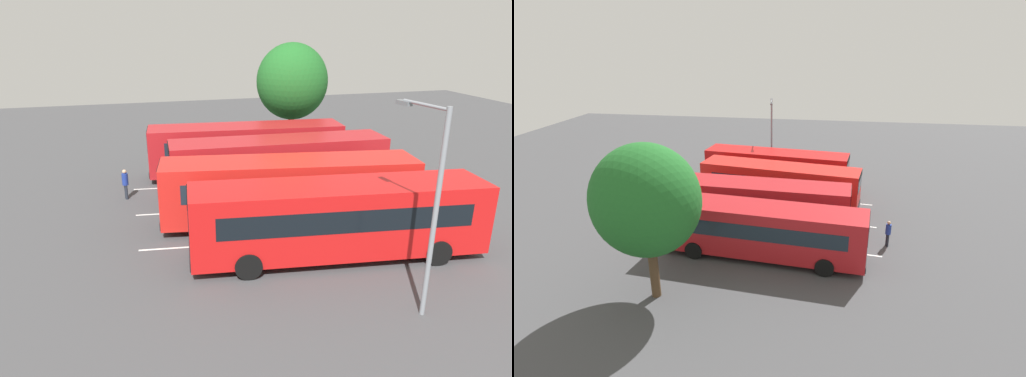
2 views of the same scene
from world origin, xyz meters
TOP-DOWN VIEW (x-y plane):
  - ground_plane at (0.00, 0.00)m, footprint 70.52×70.52m
  - bus_far_left at (0.48, -5.71)m, footprint 11.70×3.52m
  - bus_center_left at (-0.36, -1.92)m, footprint 11.64×3.01m
  - bus_center_right at (0.41, 2.00)m, footprint 11.76×4.16m
  - bus_far_right at (-0.34, 5.67)m, footprint 11.73×3.78m
  - pedestrian at (7.61, -3.29)m, footprint 0.39×0.39m
  - street_lamp at (-1.40, 9.75)m, footprint 0.48×2.22m
  - depot_tree at (-3.97, -10.21)m, footprint 4.98×4.48m
  - lane_stripe_outer_left at (0.00, -3.86)m, footprint 14.46×1.78m
  - lane_stripe_inner_left at (0.00, 0.00)m, footprint 14.46×1.78m
  - lane_stripe_inner_right at (0.00, 3.86)m, footprint 14.46×1.78m

SIDE VIEW (x-z plane):
  - ground_plane at x=0.00m, z-range 0.00..0.00m
  - lane_stripe_outer_left at x=0.00m, z-range 0.00..0.01m
  - lane_stripe_inner_left at x=0.00m, z-range 0.00..0.01m
  - lane_stripe_inner_right at x=0.00m, z-range 0.00..0.01m
  - pedestrian at x=7.61m, z-range 0.14..1.76m
  - bus_far_left at x=0.48m, z-range 0.17..3.23m
  - bus_center_left at x=-0.36m, z-range 0.17..3.23m
  - bus_center_right at x=0.41m, z-range 0.17..3.23m
  - bus_far_right at x=-0.34m, z-range 0.17..3.23m
  - street_lamp at x=-1.40m, z-range 0.54..7.21m
  - depot_tree at x=-3.97m, z-range 1.16..8.75m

